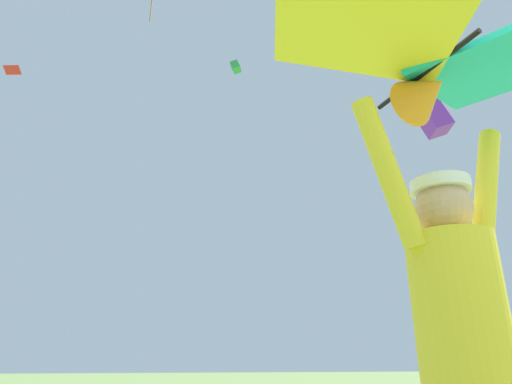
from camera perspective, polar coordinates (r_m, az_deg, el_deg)
The scene contains 5 objects.
kite_flyer_person at distance 1.93m, azimuth 24.67°, elevation -17.77°, with size 0.81×0.37×1.92m.
held_stunt_kite at distance 2.28m, azimuth 21.17°, elevation 15.03°, with size 1.70×0.95×0.39m.
distant_kite_red_overhead_distant at distance 26.00m, azimuth -28.09°, elevation 13.31°, with size 0.97×0.98×0.26m.
distant_kite_purple_far_center at distance 15.41m, azimuth 21.20°, elevation 8.57°, with size 1.10×0.99×1.28m.
distant_kite_green_mid_right at distance 30.58m, azimuth -2.56°, elevation 15.30°, with size 0.81×0.89×1.00m.
Camera 1 is at (-1.63, -1.34, 0.90)m, focal length 32.12 mm.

